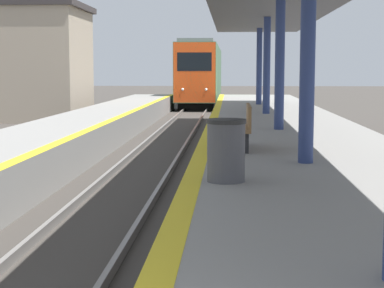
# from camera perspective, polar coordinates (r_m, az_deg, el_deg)

# --- Properties ---
(train) EXTENTS (2.63, 21.03, 4.53)m
(train) POSITION_cam_1_polar(r_m,az_deg,el_deg) (49.69, 0.90, 6.29)
(train) COLOR black
(train) RESTS_ON ground
(trash_bin) EXTENTS (0.58, 0.58, 0.92)m
(trash_bin) POSITION_cam_1_polar(r_m,az_deg,el_deg) (9.39, 3.05, -0.56)
(trash_bin) COLOR #4C4C51
(trash_bin) RESTS_ON platform_right
(bench) EXTENTS (0.44, 1.62, 0.92)m
(bench) POSITION_cam_1_polar(r_m,az_deg,el_deg) (13.22, 4.53, 1.63)
(bench) COLOR brown
(bench) RESTS_ON platform_right
(station_building) EXTENTS (8.53, 5.60, 5.94)m
(station_building) POSITION_cam_1_polar(r_m,az_deg,el_deg) (34.91, -16.27, 6.99)
(station_building) COLOR tan
(station_building) RESTS_ON ground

